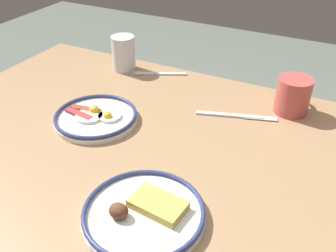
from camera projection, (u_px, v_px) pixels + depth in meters
name	position (u px, v px, depth m)	size (l,w,h in m)	color
dining_table	(160.00, 166.00, 0.98)	(1.37, 0.85, 0.73)	#9D7953
plate_near_main	(96.00, 117.00, 1.02)	(0.23, 0.23, 0.04)	white
plate_center_pancakes	(143.00, 213.00, 0.73)	(0.24, 0.24, 0.04)	white
coffee_mug	(293.00, 95.00, 1.05)	(0.09, 0.13, 0.10)	#BF4C47
drinking_glass	(124.00, 55.00, 1.28)	(0.08, 0.08, 0.12)	silver
fork_near	(159.00, 74.00, 1.27)	(0.17, 0.09, 0.01)	silver
butter_knife	(236.00, 116.00, 1.05)	(0.22, 0.08, 0.01)	silver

